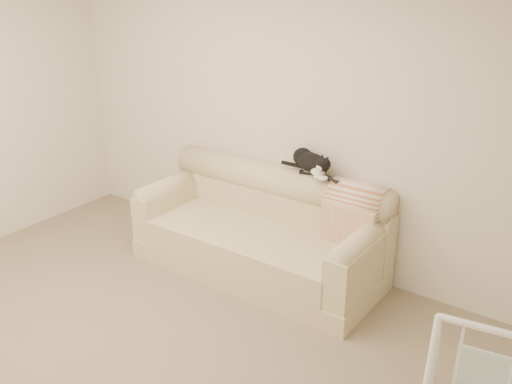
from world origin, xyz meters
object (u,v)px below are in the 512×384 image
(remote_b, at_px, (331,179))
(tuxedo_cat, at_px, (311,162))
(sofa, at_px, (262,233))
(remote_a, at_px, (310,173))

(remote_b, xyz_separation_m, tuxedo_cat, (-0.22, 0.04, 0.09))
(sofa, relative_size, remote_b, 12.48)
(remote_a, bearing_deg, remote_b, -7.48)
(remote_a, distance_m, remote_b, 0.22)
(sofa, bearing_deg, remote_a, 38.04)
(sofa, height_order, tuxedo_cat, tuxedo_cat)
(sofa, distance_m, remote_b, 0.81)
(remote_a, bearing_deg, sofa, -141.96)
(remote_a, relative_size, remote_b, 1.06)
(remote_b, height_order, tuxedo_cat, tuxedo_cat)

